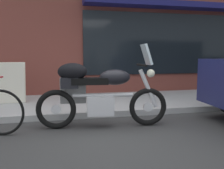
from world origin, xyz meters
TOP-DOWN VIEW (x-y plane):
  - ground_plane at (0.00, 0.00)m, footprint 80.00×80.00m
  - touring_motorcycle at (-0.27, 0.56)m, footprint 2.21×0.79m
  - sandwich_board_sign at (-1.87, 2.48)m, footprint 0.55×0.41m

SIDE VIEW (x-z plane):
  - ground_plane at x=0.00m, z-range 0.00..0.00m
  - sandwich_board_sign at x=-1.87m, z-range 0.12..1.05m
  - touring_motorcycle at x=-0.27m, z-range -0.09..1.31m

